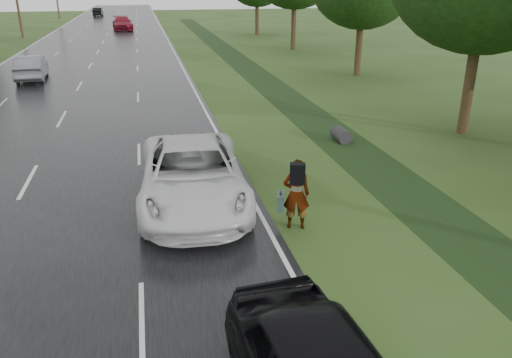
{
  "coord_description": "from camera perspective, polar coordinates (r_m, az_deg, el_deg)",
  "views": [
    {
      "loc": [
        3.92,
        -8.13,
        6.05
      ],
      "look_at": [
        6.52,
        3.5,
        1.3
      ],
      "focal_mm": 35.0,
      "sensor_mm": 36.0,
      "label": 1
    }
  ],
  "objects": [
    {
      "name": "far_car_dark",
      "position": [
        99.44,
        -17.61,
        17.74
      ],
      "size": [
        1.63,
        4.46,
        1.46
      ],
      "primitive_type": "imported",
      "rotation": [
        0.0,
        0.0,
        3.12
      ],
      "color": "black",
      "rests_on": "road"
    },
    {
      "name": "edge_stripe_west",
      "position": [
        54.53,
        -24.53,
        13.53
      ],
      "size": [
        0.12,
        180.0,
        0.01
      ],
      "primitive_type": "cube",
      "color": "silver",
      "rests_on": "road"
    },
    {
      "name": "drainage_ditch",
      "position": [
        28.53,
        3.13,
        9.53
      ],
      "size": [
        2.2,
        120.0,
        0.56
      ],
      "color": "black",
      "rests_on": "ground"
    },
    {
      "name": "far_car_red",
      "position": [
        70.09,
        -15.01,
        16.81
      ],
      "size": [
        2.94,
        5.98,
        1.67
      ],
      "primitive_type": "imported",
      "rotation": [
        0.0,
        0.0,
        0.11
      ],
      "color": "maroon",
      "rests_on": "road"
    },
    {
      "name": "road",
      "position": [
        53.62,
        -17.27,
        14.34
      ],
      "size": [
        14.0,
        180.0,
        0.04
      ],
      "primitive_type": "cube",
      "color": "black",
      "rests_on": "ground"
    },
    {
      "name": "edge_stripe_east",
      "position": [
        53.55,
        -9.84,
        14.99
      ],
      "size": [
        0.12,
        180.0,
        0.01
      ],
      "primitive_type": "cube",
      "color": "silver",
      "rests_on": "road"
    },
    {
      "name": "pedestrian",
      "position": [
        12.83,
        4.52,
        -1.63
      ],
      "size": [
        0.91,
        0.91,
        1.89
      ],
      "rotation": [
        0.0,
        0.0,
        2.88
      ],
      "color": "#A5998C",
      "rests_on": "ground"
    },
    {
      "name": "silver_sedan",
      "position": [
        36.16,
        -24.29,
        11.55
      ],
      "size": [
        1.97,
        4.82,
        1.55
      ],
      "primitive_type": "imported",
      "rotation": [
        0.0,
        0.0,
        3.21
      ],
      "color": "gray",
      "rests_on": "road"
    },
    {
      "name": "center_line",
      "position": [
        53.61,
        -17.28,
        14.37
      ],
      "size": [
        0.12,
        180.0,
        0.01
      ],
      "primitive_type": "cube",
      "color": "silver",
      "rests_on": "road"
    },
    {
      "name": "white_pickup",
      "position": [
        14.29,
        -7.25,
        0.51
      ],
      "size": [
        3.26,
        6.47,
        1.76
      ],
      "primitive_type": "imported",
      "rotation": [
        0.0,
        0.0,
        -0.05
      ],
      "color": "white",
      "rests_on": "road"
    }
  ]
}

